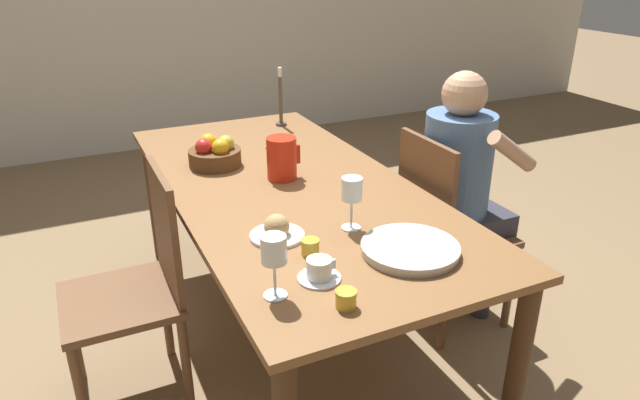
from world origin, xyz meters
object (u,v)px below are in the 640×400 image
Objects in this scene: red_pitcher at (281,158)px; wine_glass_water at (352,191)px; person_seated at (462,180)px; wine_glass_juice at (274,253)px; jam_jar_red at (346,298)px; jam_jar_amber at (310,246)px; candlestick_tall at (281,103)px; chair_person_side at (444,228)px; serving_tray at (410,249)px; fruit_bowl at (215,154)px; bread_plate at (277,230)px; teacup_near_person at (319,271)px; chair_opposite at (138,284)px.

red_pitcher is 0.96× the size of wine_glass_water.
wine_glass_juice is (-1.10, -0.56, 0.18)m from person_seated.
person_seated is at bearing 26.84° from wine_glass_juice.
person_seated is 19.38× the size of jam_jar_red.
jam_jar_amber is at bearing -152.70° from wine_glass_water.
jam_jar_amber is 1.00× the size of jam_jar_red.
jam_jar_red is 1.78m from candlestick_tall.
chair_person_side is at bearing 27.93° from wine_glass_juice.
jam_jar_amber reaches higher than serving_tray.
person_seated is 5.05× the size of fruit_bowl.
candlestick_tall reaches higher than jam_jar_red.
red_pitcher is at bearing -111.64° from candlestick_tall.
wine_glass_water is at bearing -85.44° from red_pitcher.
red_pitcher is 0.97× the size of bread_plate.
serving_tray is (-0.53, -0.49, 0.26)m from chair_person_side.
person_seated reaches higher than wine_glass_juice.
jam_jar_red is at bearing -88.57° from teacup_near_person.
bread_plate is 3.08× the size of jam_jar_amber.
person_seated is 1.00m from bread_plate.
chair_opposite reaches higher than teacup_near_person.
fruit_bowl is at bearing -122.82° from chair_person_side.
wine_glass_juice is 0.28m from jam_jar_amber.
red_pitcher is 0.35m from fruit_bowl.
teacup_near_person is 0.16m from jam_jar_red.
chair_opposite and red_pitcher have the same top height.
red_pitcher is 1.40× the size of teacup_near_person.
wine_glass_juice is 0.19m from teacup_near_person.
bread_plate is at bearing -113.58° from red_pitcher.
jam_jar_amber is at bearing -104.02° from red_pitcher.
chair_person_side is at bearing -70.44° from candlestick_tall.
wine_glass_juice is 0.81× the size of fruit_bowl.
person_seated is at bearing -19.79° from red_pitcher.
wine_glass_juice is at bearing -112.37° from candlestick_tall.
chair_opposite is 0.71m from fruit_bowl.
wine_glass_juice is (-0.40, -0.28, -0.00)m from wine_glass_water.
serving_tray is at bearing 28.63° from jam_jar_red.
chair_person_side is 1.09m from fruit_bowl.
serving_tray is 1.00× the size of candlestick_tall.
chair_opposite is at bearing 136.62° from jam_jar_amber.
red_pitcher is 0.58× the size of candlestick_tall.
candlestick_tall is at bearing -155.78° from person_seated.
person_seated reaches higher than teacup_near_person.
person_seated is at bearing 29.09° from teacup_near_person.
red_pitcher is 0.83m from teacup_near_person.
person_seated is 3.70× the size of serving_tray.
bread_plate is (-0.97, -0.23, 0.06)m from person_seated.
teacup_near_person is at bearing -59.46° from chair_person_side.
chair_person_side is 0.78× the size of person_seated.
wine_glass_water is 0.86m from fruit_bowl.
person_seated is 3.72× the size of candlestick_tall.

